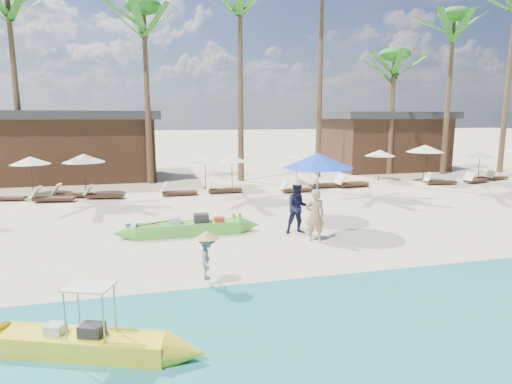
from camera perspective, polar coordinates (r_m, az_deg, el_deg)
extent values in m
plane|color=beige|center=(13.05, 2.06, -7.60)|extent=(240.00, 240.00, 0.00)
cube|color=tan|center=(8.71, 11.83, -17.10)|extent=(240.00, 4.50, 0.01)
cube|color=green|center=(14.68, -9.00, -4.88)|extent=(3.46, 0.73, 0.41)
cube|color=white|center=(14.67, -9.00, -4.80)|extent=(2.98, 0.52, 0.19)
cube|color=#262628|center=(14.65, -7.33, -3.63)|extent=(0.49, 0.38, 0.38)
cube|color=silver|center=(14.63, -10.75, -3.90)|extent=(0.38, 0.33, 0.31)
cube|color=red|center=(14.69, -4.96, -3.83)|extent=(0.33, 0.27, 0.24)
cylinder|color=red|center=(14.64, -13.31, -4.41)|extent=(0.24, 0.24, 0.10)
cylinder|color=#262628|center=(14.53, -14.37, -4.58)|extent=(0.22, 0.22, 0.09)
sphere|color=tan|center=(14.58, -15.67, -4.37)|extent=(0.20, 0.20, 0.20)
cylinder|color=yellow|center=(14.93, -2.98, -3.67)|extent=(0.15, 0.15, 0.20)
cylinder|color=yellow|center=(14.97, -2.16, -3.63)|extent=(0.15, 0.15, 0.20)
cube|color=yellow|center=(8.14, -22.15, -18.34)|extent=(2.98, 1.66, 0.35)
cube|color=white|center=(8.13, -22.15, -18.23)|extent=(2.53, 1.35, 0.16)
cube|color=#262628|center=(7.95, -21.03, -17.05)|extent=(0.46, 0.41, 0.28)
cube|color=silver|center=(8.26, -25.20, -16.41)|extent=(0.37, 0.35, 0.24)
cube|color=#EFEACA|center=(7.63, -21.41, -11.68)|extent=(0.88, 0.75, 0.03)
imported|color=tan|center=(13.80, 7.86, -3.10)|extent=(0.69, 0.53, 1.68)
imported|color=#141637|center=(14.60, 5.64, -2.12)|extent=(0.93, 0.76, 1.78)
imported|color=gray|center=(10.14, -6.52, -8.68)|extent=(0.49, 0.73, 1.05)
cylinder|color=#99999E|center=(15.27, 8.15, -0.04)|extent=(0.06, 0.06, 2.62)
cone|color=blue|center=(15.12, 8.26, 4.18)|extent=(2.50, 2.50, 0.51)
cylinder|color=#3D2719|center=(24.30, -27.72, 1.80)|extent=(0.05, 0.05, 1.93)
cone|color=#EFEACA|center=(24.21, -27.88, 3.74)|extent=(1.93, 1.93, 0.39)
cube|color=#3D2719|center=(23.50, -30.08, -0.69)|extent=(1.63, 0.84, 0.11)
cube|color=#3D2719|center=(22.17, -25.28, -0.80)|extent=(1.91, 0.85, 0.13)
cube|color=#EFEACA|center=(22.39, -27.31, -0.01)|extent=(0.49, 0.65, 0.54)
cylinder|color=#3D2719|center=(22.94, -21.84, 1.99)|extent=(0.05, 0.05, 2.07)
cone|color=#EFEACA|center=(22.85, -21.99, 4.21)|extent=(2.07, 2.07, 0.41)
cube|color=#3D2719|center=(22.93, -23.19, -0.33)|extent=(1.83, 0.83, 0.12)
cube|color=#EFEACA|center=(23.13, -25.08, 0.40)|extent=(0.48, 0.62, 0.52)
cube|color=#3D2719|center=(22.09, -19.46, -0.46)|extent=(1.83, 0.87, 0.12)
cube|color=#EFEACA|center=(22.25, -21.44, 0.30)|extent=(0.49, 0.63, 0.51)
cylinder|color=#3D2719|center=(23.64, -6.77, 2.54)|extent=(0.05, 0.05, 1.81)
cone|color=#EFEACA|center=(23.56, -6.81, 4.41)|extent=(1.81, 1.81, 0.36)
cube|color=#3D2719|center=(22.04, -10.15, -0.07)|extent=(1.75, 0.62, 0.12)
cube|color=#EFEACA|center=(21.97, -12.17, 0.64)|extent=(0.41, 0.57, 0.51)
cylinder|color=#3D2719|center=(23.71, -3.21, 2.62)|extent=(0.05, 0.05, 1.82)
cone|color=#EFEACA|center=(23.62, -3.23, 4.50)|extent=(1.82, 1.82, 0.36)
cube|color=#3D2719|center=(22.47, -4.14, 0.25)|extent=(1.74, 0.62, 0.12)
cube|color=#EFEACA|center=(22.33, -6.08, 0.95)|extent=(0.41, 0.57, 0.50)
cube|color=#3D2719|center=(22.70, 5.43, 0.31)|extent=(1.66, 0.64, 0.11)
cube|color=#EFEACA|center=(22.38, 3.76, 0.94)|extent=(0.40, 0.55, 0.48)
cylinder|color=#3D2719|center=(25.05, 5.46, 2.95)|extent=(0.04, 0.04, 1.78)
cone|color=#EFEACA|center=(24.97, 5.49, 4.69)|extent=(1.78, 1.78, 0.36)
cube|color=#3D2719|center=(24.41, 9.38, 0.95)|extent=(1.93, 0.74, 0.13)
cube|color=#EFEACA|center=(23.99, 7.63, 1.65)|extent=(0.46, 0.64, 0.55)
cube|color=#3D2719|center=(24.84, 12.76, 0.97)|extent=(1.82, 0.71, 0.13)
cube|color=#EFEACA|center=(24.39, 11.21, 1.62)|extent=(0.44, 0.61, 0.52)
cylinder|color=#3D2719|center=(27.65, 16.10, 3.35)|extent=(0.05, 0.05, 1.87)
cone|color=#EFEACA|center=(27.58, 16.18, 5.01)|extent=(1.87, 1.87, 0.37)
cube|color=#3D2719|center=(25.15, 12.64, 1.11)|extent=(1.92, 0.72, 0.13)
cube|color=#EFEACA|center=(24.70, 11.00, 1.79)|extent=(0.46, 0.64, 0.55)
cylinder|color=#3D2719|center=(27.77, 21.48, 3.45)|extent=(0.06, 0.06, 2.23)
cone|color=#EFEACA|center=(27.69, 21.61, 5.42)|extent=(2.23, 2.23, 0.45)
cube|color=#3D2719|center=(27.46, 23.41, 1.23)|extent=(1.85, 0.88, 0.13)
cube|color=#EFEACA|center=(27.06, 21.98, 1.88)|extent=(0.49, 0.64, 0.52)
cube|color=#3D2719|center=(29.03, 27.38, 1.37)|extent=(1.86, 1.02, 0.13)
cube|color=#EFEACA|center=(28.34, 26.57, 1.89)|extent=(0.53, 0.66, 0.52)
cylinder|color=#3D2719|center=(29.94, 27.57, 3.00)|extent=(0.04, 0.04, 1.78)
cone|color=#EFEACA|center=(29.87, 27.69, 4.45)|extent=(1.78, 1.78, 0.36)
cube|color=#3D2719|center=(30.92, 28.38, 1.71)|extent=(1.64, 0.76, 0.11)
cube|color=#EFEACA|center=(30.51, 27.33, 2.23)|extent=(0.43, 0.56, 0.46)
cube|color=#3D2719|center=(31.14, 29.49, 1.67)|extent=(1.61, 0.76, 0.11)
cube|color=#EFEACA|center=(30.56, 28.77, 2.11)|extent=(0.43, 0.55, 0.45)
cone|color=brown|center=(27.91, -29.38, 11.82)|extent=(0.40, 0.40, 10.89)
cone|color=brown|center=(26.22, -14.31, 12.08)|extent=(0.40, 0.40, 10.08)
ellipsoid|color=#246B1A|center=(26.91, -14.81, 22.85)|extent=(2.08, 2.08, 0.88)
cone|color=brown|center=(26.61, -2.08, 13.61)|extent=(0.40, 0.40, 11.26)
cone|color=brown|center=(28.63, 8.54, 15.16)|extent=(0.40, 0.40, 13.16)
cone|color=brown|center=(31.10, 17.64, 9.70)|extent=(0.40, 0.40, 8.07)
ellipsoid|color=#246B1A|center=(31.38, 18.04, 17.08)|extent=(2.08, 2.08, 0.88)
cone|color=brown|center=(32.58, 24.25, 11.54)|extent=(0.40, 0.40, 10.64)
ellipsoid|color=#246B1A|center=(33.24, 24.95, 20.72)|extent=(2.08, 2.08, 0.88)
cone|color=brown|center=(35.33, 30.56, 12.19)|extent=(0.40, 0.40, 12.26)
cube|color=#3D2719|center=(29.83, -23.06, 5.27)|extent=(10.00, 6.00, 3.80)
cube|color=#2D2D33|center=(29.76, -23.35, 9.39)|extent=(10.80, 6.60, 0.50)
cube|color=#3D2719|center=(34.31, 16.47, 6.16)|extent=(8.00, 6.00, 3.80)
cube|color=#2D2D33|center=(34.25, 16.65, 9.75)|extent=(8.80, 6.60, 0.50)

